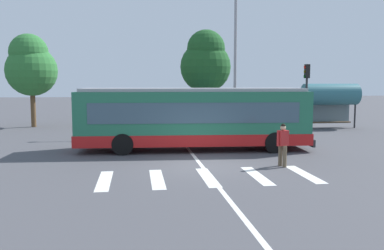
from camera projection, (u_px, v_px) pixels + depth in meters
ground_plane at (201, 165)px, 16.19m from camera, size 160.00×160.00×0.00m
city_transit_bus at (193, 118)px, 19.78m from camera, size 11.52×3.28×3.06m
pedestrian_crossing_street at (283, 143)px, 15.89m from camera, size 0.55×0.42×1.72m
parked_car_red at (107, 116)px, 30.66m from camera, size 2.04×4.58×1.35m
parked_car_white at (139, 115)px, 31.47m from camera, size 2.03×4.58×1.35m
parked_car_charcoal at (174, 115)px, 31.83m from camera, size 1.91×4.52×1.35m
parked_car_blue at (209, 115)px, 31.74m from camera, size 1.91×4.52×1.35m
parked_car_champagne at (243, 115)px, 31.94m from camera, size 1.94×4.54×1.35m
traffic_light_far_corner at (307, 87)px, 26.08m from camera, size 0.33×0.32×4.51m
bus_stop_shelter at (330, 95)px, 29.12m from camera, size 4.06×1.54×3.25m
twin_arm_street_lamp at (235, 44)px, 27.33m from camera, size 5.39×0.32×9.65m
background_tree_left at (31, 66)px, 29.77m from camera, size 3.74×3.74×6.92m
background_tree_right at (206, 62)px, 34.97m from camera, size 4.42×4.42×7.89m
crosswalk_painted_stripes at (208, 177)px, 14.17m from camera, size 7.62×2.91×0.01m
lane_center_line at (194, 156)px, 18.16m from camera, size 0.16×24.00×0.01m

